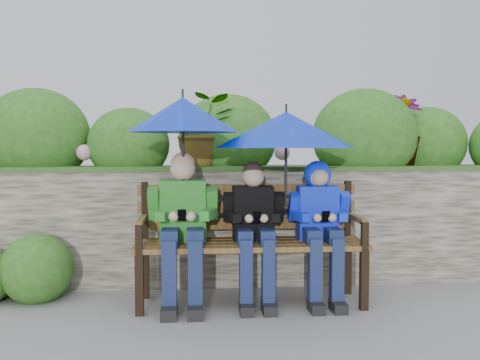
{
  "coord_description": "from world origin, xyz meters",
  "views": [
    {
      "loc": [
        -0.33,
        -3.91,
        1.21
      ],
      "look_at": [
        0.0,
        0.1,
        0.95
      ],
      "focal_mm": 40.0,
      "sensor_mm": 36.0,
      "label": 1
    }
  ],
  "objects": [
    {
      "name": "boy_middle",
      "position": [
        0.11,
        0.1,
        0.62
      ],
      "size": [
        0.47,
        0.54,
        1.09
      ],
      "color": "black",
      "rests_on": "ground"
    },
    {
      "name": "garden_backdrop",
      "position": [
        -0.03,
        1.6,
        0.6
      ],
      "size": [
        8.0,
        2.88,
        1.77
      ],
      "color": "#50473C",
      "rests_on": "ground"
    },
    {
      "name": "park_bench",
      "position": [
        0.08,
        0.17,
        0.53
      ],
      "size": [
        1.75,
        0.51,
        0.92
      ],
      "color": "black",
      "rests_on": "ground"
    },
    {
      "name": "boy_left",
      "position": [
        -0.43,
        0.09,
        0.65
      ],
      "size": [
        0.52,
        0.6,
        1.16
      ],
      "color": "#228321",
      "rests_on": "ground"
    },
    {
      "name": "ground",
      "position": [
        0.0,
        0.0,
        0.0
      ],
      "size": [
        60.0,
        60.0,
        0.0
      ],
      "primitive_type": "plane",
      "color": "gray",
      "rests_on": "ground"
    },
    {
      "name": "umbrella_left",
      "position": [
        -0.43,
        0.12,
        1.44
      ],
      "size": [
        0.83,
        0.83,
        0.94
      ],
      "color": "#0424C1",
      "rests_on": "ground"
    },
    {
      "name": "boy_right",
      "position": [
        0.62,
        0.11,
        0.66
      ],
      "size": [
        0.46,
        0.56,
        1.09
      ],
      "color": "blue",
      "rests_on": "ground"
    },
    {
      "name": "umbrella_right",
      "position": [
        0.35,
        0.12,
        1.33
      ],
      "size": [
        1.08,
        1.08,
        0.81
      ],
      "color": "#0424C1",
      "rests_on": "ground"
    }
  ]
}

